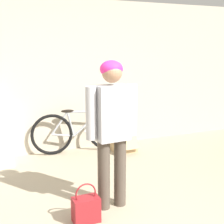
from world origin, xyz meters
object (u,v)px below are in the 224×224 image
(person, at_px, (112,122))
(handbag, at_px, (86,209))
(bicycle, at_px, (80,131))
(cardboard_box, at_px, (123,145))

(person, relative_size, handbag, 3.89)
(bicycle, xyz_separation_m, handbag, (-0.62, -2.15, -0.23))
(person, relative_size, cardboard_box, 3.39)
(person, distance_m, cardboard_box, 2.17)
(handbag, bearing_deg, person, 27.15)
(bicycle, bearing_deg, handbag, -99.58)
(bicycle, height_order, cardboard_box, bicycle)
(person, distance_m, handbag, 0.96)
(bicycle, relative_size, cardboard_box, 3.42)
(person, bearing_deg, handbag, -156.87)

